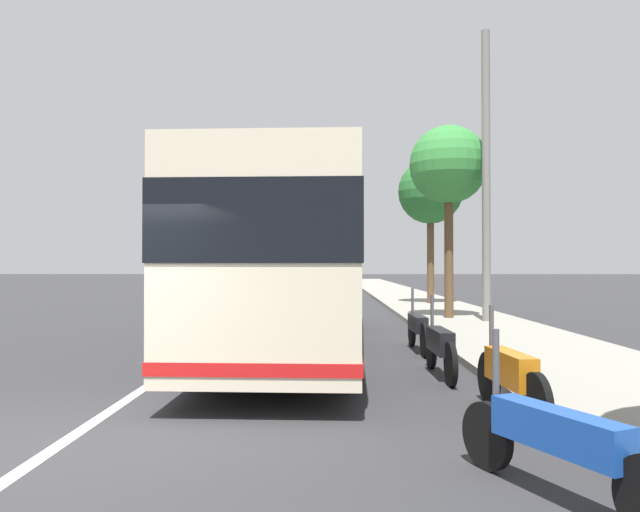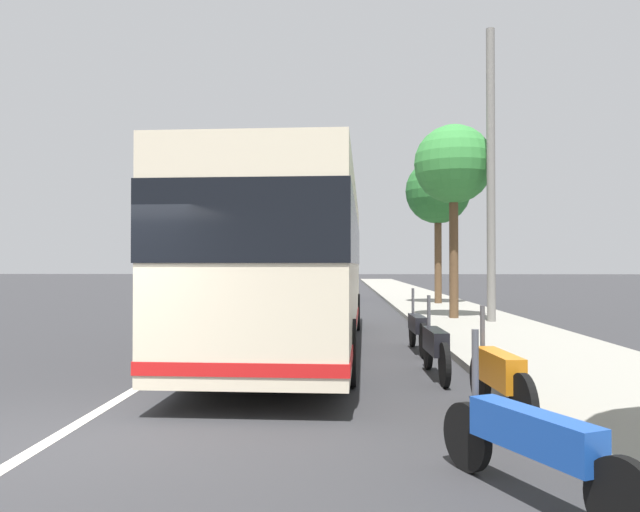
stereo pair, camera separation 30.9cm
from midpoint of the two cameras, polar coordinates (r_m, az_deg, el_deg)
name	(u,v)px [view 2 (the right image)]	position (r m, az deg, el deg)	size (l,w,h in m)	color
ground_plane	(51,440)	(6.99, -22.81, -15.70)	(220.00, 220.00, 0.00)	#2D2D30
sidewalk_curb	(490,330)	(16.72, 16.21, -6.74)	(110.00, 3.60, 0.14)	gray
lane_divider_line	(231,332)	(16.47, -7.86, -7.08)	(110.00, 0.16, 0.01)	silver
coach_bus	(297,260)	(12.91, -1.45, -0.36)	(12.12, 2.97, 3.37)	beige
motorcycle_by_tree	(532,443)	(5.08, 20.99, -16.11)	(2.04, 1.01, 1.25)	black
motorcycle_mid_row	(499,377)	(7.54, 17.64, -10.81)	(2.16, 0.32, 1.29)	black
motorcycle_angled	(435,347)	(10.00, 11.67, -8.36)	(2.24, 0.26, 1.28)	black
motorcycle_nearest_curb	(417,328)	(12.80, 9.82, -6.70)	(2.34, 0.25, 1.29)	black
car_side_street	(233,287)	(30.57, -7.88, -2.87)	(4.45, 1.89, 1.48)	navy
car_behind_bus	(328,286)	(31.76, 1.03, -2.87)	(4.33, 2.00, 1.40)	navy
roadside_tree_mid_block	(454,166)	(19.69, 12.89, 8.25)	(2.46, 2.46, 6.19)	brown
roadside_tree_far_block	(438,192)	(26.88, 11.35, 5.89)	(2.80, 2.80, 6.39)	brown
utility_pole	(491,177)	(18.73, 16.23, 7.16)	(0.25, 0.25, 8.78)	slate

